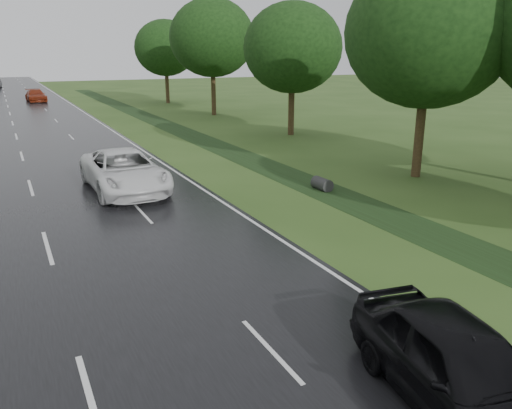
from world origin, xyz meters
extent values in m
plane|color=#2F4B1B|center=(0.00, 0.00, 0.00)|extent=(220.00, 220.00, 0.00)
cube|color=black|center=(0.00, 45.00, 0.02)|extent=(14.00, 180.00, 0.04)
cube|color=silver|center=(6.75, 45.00, 0.04)|extent=(0.12, 180.00, 0.01)
cube|color=silver|center=(0.00, 45.00, 0.04)|extent=(0.12, 180.00, 0.01)
cube|color=black|center=(11.50, 20.00, 0.00)|extent=(2.20, 120.00, 0.01)
cylinder|color=#2D2D2D|center=(11.50, 10.00, 0.25)|extent=(0.56, 1.00, 0.56)
cylinder|color=#332414|center=(17.00, 10.00, 1.92)|extent=(0.44, 0.44, 3.84)
ellipsoid|color=black|center=(17.00, 10.00, 6.69)|extent=(7.60, 7.60, 6.84)
cylinder|color=#332414|center=(18.20, 24.00, 1.76)|extent=(0.44, 0.44, 3.52)
ellipsoid|color=black|center=(18.20, 24.00, 6.14)|extent=(7.00, 7.00, 6.30)
cylinder|color=#332414|center=(17.80, 38.00, 2.08)|extent=(0.44, 0.44, 4.16)
ellipsoid|color=black|center=(17.80, 38.00, 7.16)|extent=(8.00, 8.00, 7.20)
cylinder|color=#332414|center=(17.50, 52.00, 1.84)|extent=(0.44, 0.44, 3.68)
ellipsoid|color=black|center=(17.50, 52.00, 6.38)|extent=(7.20, 7.20, 6.48)
imported|color=white|center=(3.68, 13.62, 0.91)|extent=(3.00, 6.31, 1.74)
imported|color=black|center=(5.45, -2.91, 0.84)|extent=(2.67, 4.96, 1.60)
imported|color=maroon|center=(3.32, 60.42, 0.78)|extent=(2.41, 5.22, 1.48)
camera|label=1|loc=(-0.72, -7.70, 5.78)|focal=35.00mm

